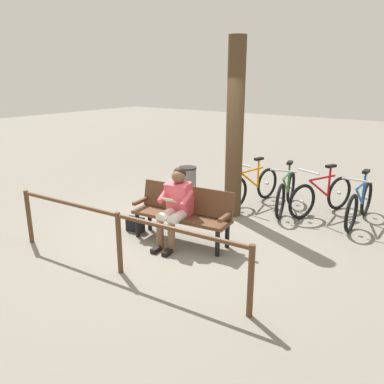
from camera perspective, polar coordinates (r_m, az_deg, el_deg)
name	(u,v)px	position (r m, az deg, el deg)	size (l,w,h in m)	color
ground_plane	(177,236)	(6.38, -2.16, -6.52)	(40.00, 40.00, 0.00)	slate
bench	(183,210)	(6.05, -1.28, -2.68)	(1.64, 0.64, 0.87)	#51331E
person_reading	(176,203)	(5.88, -2.40, -1.64)	(0.52, 0.79, 1.20)	#D84C59
handbag	(135,224)	(6.60, -8.38, -4.74)	(0.30, 0.14, 0.24)	black
tree_trunk	(235,130)	(6.99, 6.35, 9.05)	(0.31, 0.31, 3.18)	#4C3823
litter_bin	(188,189)	(7.44, -0.66, 0.48)	(0.35, 0.35, 0.86)	slate
bicycle_silver	(360,204)	(7.41, 23.51, -1.61)	(0.48, 1.68, 0.94)	black
bicycle_red	(321,196)	(7.65, 18.58, -0.53)	(0.74, 1.57, 0.94)	black
bicycle_green	(286,192)	(7.68, 13.72, -0.06)	(0.51, 1.66, 0.94)	black
bicycle_purple	(252,187)	(7.94, 8.87, 0.79)	(0.51, 1.66, 0.94)	black
railing_fence	(118,230)	(5.11, -10.82, -5.51)	(3.78, 0.31, 0.85)	#51331E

